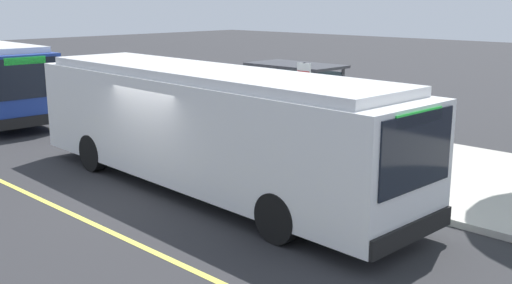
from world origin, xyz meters
TOP-DOWN VIEW (x-y plane):
  - ground_plane at (0.00, 0.00)m, footprint 120.00×120.00m
  - sidewalk_curb at (0.00, 6.00)m, footprint 44.00×6.40m
  - lane_stripe_center at (0.00, -2.20)m, footprint 36.00×0.14m
  - transit_bus_main at (0.78, 1.01)m, footprint 11.57×3.02m
  - bus_shelter at (-0.65, 5.89)m, footprint 2.90×1.60m
  - waiting_bench at (-0.56, 5.90)m, footprint 1.60×0.48m
  - route_sign_post at (1.49, 3.76)m, footprint 0.44×0.08m
  - pedestrian_commuter at (0.27, 4.82)m, footprint 0.24×0.40m

SIDE VIEW (x-z plane):
  - ground_plane at x=0.00m, z-range 0.00..0.00m
  - lane_stripe_center at x=0.00m, z-range 0.00..0.01m
  - sidewalk_curb at x=0.00m, z-range 0.00..0.15m
  - waiting_bench at x=-0.56m, z-range 0.16..1.11m
  - pedestrian_commuter at x=0.27m, z-range 0.27..1.96m
  - transit_bus_main at x=0.78m, z-range 0.14..3.09m
  - bus_shelter at x=-0.65m, z-range 0.68..3.16m
  - route_sign_post at x=1.49m, z-range 0.56..3.36m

